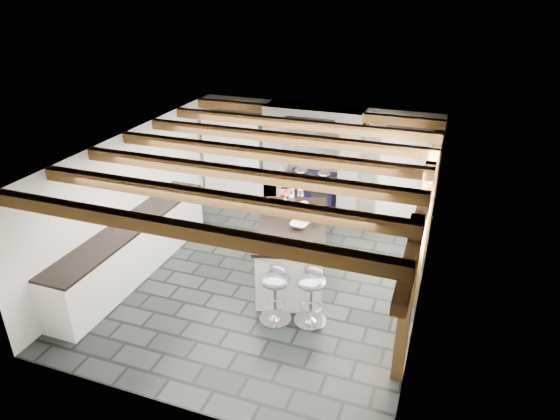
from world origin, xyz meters
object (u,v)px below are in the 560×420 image
(range_cooker, at_px, (312,193))
(bar_stool_near, at_px, (311,290))
(kitchen_island, at_px, (292,250))
(bar_stool_far, at_px, (276,288))

(range_cooker, xyz_separation_m, bar_stool_near, (1.05, -3.58, 0.09))
(kitchen_island, xyz_separation_m, bar_stool_near, (0.64, -1.05, 0.03))
(range_cooker, height_order, bar_stool_near, range_cooker)
(bar_stool_far, bearing_deg, kitchen_island, 114.59)
(bar_stool_near, distance_m, bar_stool_far, 0.52)
(range_cooker, xyz_separation_m, bar_stool_far, (0.55, -3.71, 0.09))
(kitchen_island, distance_m, bar_stool_far, 1.18)
(range_cooker, xyz_separation_m, kitchen_island, (0.41, -2.53, 0.06))
(bar_stool_near, height_order, bar_stool_far, bar_stool_near)
(kitchen_island, height_order, bar_stool_near, kitchen_island)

